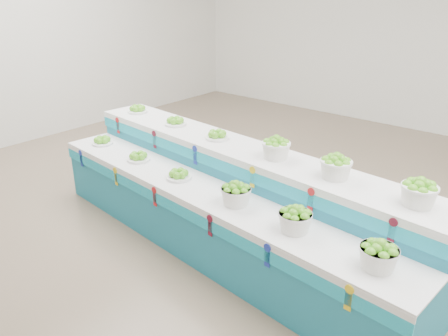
{
  "coord_description": "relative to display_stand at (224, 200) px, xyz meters",
  "views": [
    {
      "loc": [
        2.46,
        -3.57,
        2.62
      ],
      "look_at": [
        -0.21,
        -0.39,
        0.87
      ],
      "focal_mm": 35.73,
      "sensor_mm": 36.0,
      "label": 1
    }
  ],
  "objects": [
    {
      "name": "plate_upper_right",
      "position": [
        -0.36,
        0.31,
        0.56
      ],
      "size": [
        0.29,
        0.29,
        0.11
      ],
      "primitive_type": "cylinder",
      "rotation": [
        0.0,
        0.0,
        -0.09
      ],
      "color": "white",
      "rests_on": "display_stand"
    },
    {
      "name": "plate_upper_left",
      "position": [
        -1.86,
        0.44,
        0.56
      ],
      "size": [
        0.29,
        0.29,
        0.11
      ],
      "primitive_type": "cylinder",
      "rotation": [
        0.0,
        0.0,
        -0.09
      ],
      "color": "white",
      "rests_on": "display_stand"
    },
    {
      "name": "basket_upper_mid",
      "position": [
        1.12,
        0.18,
        0.62
      ],
      "size": [
        0.3,
        0.3,
        0.21
      ],
      "primitive_type": null,
      "rotation": [
        0.0,
        0.0,
        -0.09
      ],
      "color": "silver",
      "rests_on": "display_stand"
    },
    {
      "name": "basket_lower_right",
      "position": [
        1.8,
        -0.44,
        0.32
      ],
      "size": [
        0.3,
        0.3,
        0.21
      ],
      "primitive_type": null,
      "rotation": [
        0.0,
        0.0,
        -0.09
      ],
      "color": "silver",
      "rests_on": "display_stand"
    },
    {
      "name": "plate_lower_right",
      "position": [
        -0.41,
        -0.24,
        0.26
      ],
      "size": [
        0.29,
        0.29,
        0.11
      ],
      "primitive_type": "cylinder",
      "rotation": [
        0.0,
        0.0,
        -0.09
      ],
      "color": "white",
      "rests_on": "display_stand"
    },
    {
      "name": "basket_upper_left",
      "position": [
        0.46,
        0.24,
        0.62
      ],
      "size": [
        0.3,
        0.3,
        0.21
      ],
      "primitive_type": null,
      "rotation": [
        0.0,
        0.0,
        -0.09
      ],
      "color": "silver",
      "rests_on": "display_stand"
    },
    {
      "name": "basket_lower_left",
      "position": [
        0.41,
        -0.32,
        0.32
      ],
      "size": [
        0.3,
        0.3,
        0.21
      ],
      "primitive_type": null,
      "rotation": [
        0.0,
        0.0,
        -0.09
      ],
      "color": "silver",
      "rests_on": "display_stand"
    },
    {
      "name": "plate_lower_mid",
      "position": [
        -1.13,
        -0.18,
        0.26
      ],
      "size": [
        0.29,
        0.29,
        0.11
      ],
      "primitive_type": "cylinder",
      "rotation": [
        0.0,
        0.0,
        -0.09
      ],
      "color": "white",
      "rests_on": "display_stand"
    },
    {
      "name": "back_wall",
      "position": [
        0.21,
        5.39,
        1.49
      ],
      "size": [
        10.0,
        0.0,
        10.0
      ],
      "primitive_type": "plane",
      "rotation": [
        1.57,
        0.0,
        0.0
      ],
      "color": "silver",
      "rests_on": "ground"
    },
    {
      "name": "basket_lower_mid",
      "position": [
        1.07,
        -0.37,
        0.32
      ],
      "size": [
        0.3,
        0.3,
        0.21
      ],
      "primitive_type": null,
      "rotation": [
        0.0,
        0.0,
        -0.09
      ],
      "color": "silver",
      "rests_on": "display_stand"
    },
    {
      "name": "basket_upper_right",
      "position": [
        1.85,
        0.12,
        0.62
      ],
      "size": [
        0.3,
        0.3,
        0.21
      ],
      "primitive_type": null,
      "rotation": [
        0.0,
        0.0,
        -0.09
      ],
      "color": "silver",
      "rests_on": "display_stand"
    },
    {
      "name": "plate_lower_left",
      "position": [
        -1.9,
        -0.11,
        0.26
      ],
      "size": [
        0.29,
        0.29,
        0.11
      ],
      "primitive_type": "cylinder",
      "rotation": [
        0.0,
        0.0,
        -0.09
      ],
      "color": "white",
      "rests_on": "display_stand"
    },
    {
      "name": "display_stand",
      "position": [
        0.0,
        0.0,
        0.0
      ],
      "size": [
        4.59,
        1.54,
        1.02
      ],
      "primitive_type": null,
      "rotation": [
        0.0,
        0.0,
        -0.09
      ],
      "color": "teal",
      "rests_on": "ground"
    },
    {
      "name": "plate_upper_mid",
      "position": [
        -1.08,
        0.37,
        0.56
      ],
      "size": [
        0.29,
        0.29,
        0.11
      ],
      "primitive_type": "cylinder",
      "rotation": [
        0.0,
        0.0,
        -0.09
      ],
      "color": "white",
      "rests_on": "display_stand"
    },
    {
      "name": "ground",
      "position": [
        0.21,
        0.39,
        -0.51
      ],
      "size": [
        10.0,
        10.0,
        0.0
      ],
      "primitive_type": "plane",
      "color": "#756550",
      "rests_on": "ground"
    }
  ]
}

